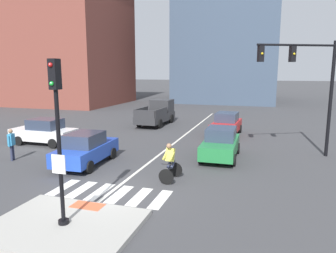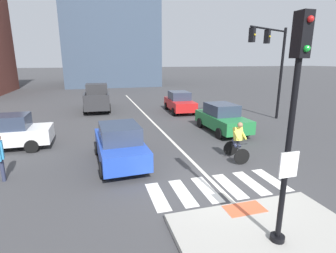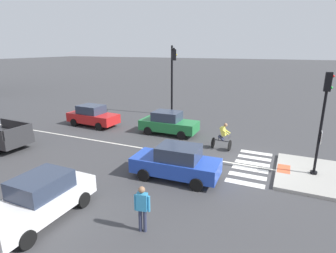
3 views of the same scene
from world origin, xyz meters
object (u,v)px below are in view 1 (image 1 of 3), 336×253
(car_green_eastbound_mid, at_px, (221,143))
(car_blue_westbound_near, at_px, (86,149))
(car_white_cross_left, at_px, (44,132))
(traffic_light_mast, at_px, (308,78))
(pedestrian_at_curb_left, at_px, (11,142))
(cyclist, at_px, (170,161))
(car_red_eastbound_far, at_px, (226,124))
(pickup_truck_charcoal_westbound_distant, at_px, (157,113))
(signal_pole, at_px, (58,128))

(car_green_eastbound_mid, bearing_deg, car_blue_westbound_near, -152.75)
(car_white_cross_left, bearing_deg, traffic_light_mast, 5.78)
(pedestrian_at_curb_left, bearing_deg, car_blue_westbound_near, 6.71)
(car_blue_westbound_near, xyz_separation_m, cyclist, (4.72, -1.07, 0.06))
(car_red_eastbound_far, xyz_separation_m, pedestrian_at_curb_left, (-9.88, -10.08, 0.17))
(pickup_truck_charcoal_westbound_distant, xyz_separation_m, pedestrian_at_curb_left, (-3.51, -13.12, 0.00))
(traffic_light_mast, xyz_separation_m, car_green_eastbound_mid, (-4.28, -1.55, -3.48))
(car_blue_westbound_near, relative_size, pickup_truck_charcoal_westbound_distant, 0.81)
(traffic_light_mast, relative_size, cyclist, 3.69)
(car_blue_westbound_near, distance_m, pedestrian_at_curb_left, 4.14)
(signal_pole, height_order, car_green_eastbound_mid, signal_pole)
(traffic_light_mast, bearing_deg, cyclist, -134.84)
(traffic_light_mast, bearing_deg, car_red_eastbound_far, 134.45)
(car_green_eastbound_mid, distance_m, car_blue_westbound_near, 7.02)
(signal_pole, relative_size, pickup_truck_charcoal_westbound_distant, 0.93)
(cyclist, bearing_deg, car_red_eastbound_far, 84.35)
(car_green_eastbound_mid, distance_m, pedestrian_at_curb_left, 10.99)
(cyclist, bearing_deg, car_green_eastbound_mid, 70.42)
(traffic_light_mast, xyz_separation_m, car_red_eastbound_far, (-4.74, 4.84, -3.48))
(car_red_eastbound_far, relative_size, cyclist, 2.49)
(signal_pole, distance_m, cyclist, 5.68)
(car_red_eastbound_far, distance_m, car_white_cross_left, 12.52)
(car_blue_westbound_near, bearing_deg, traffic_light_mast, 24.35)
(traffic_light_mast, distance_m, pickup_truck_charcoal_westbound_distant, 14.02)
(signal_pole, bearing_deg, car_blue_westbound_near, 115.70)
(traffic_light_mast, height_order, pedestrian_at_curb_left, traffic_light_mast)
(car_blue_westbound_near, bearing_deg, pedestrian_at_curb_left, -173.29)
(cyclist, bearing_deg, traffic_light_mast, 45.16)
(car_green_eastbound_mid, relative_size, pedestrian_at_curb_left, 2.47)
(signal_pole, distance_m, pedestrian_at_curb_left, 9.13)
(signal_pole, distance_m, car_red_eastbound_far, 16.00)
(signal_pole, height_order, car_blue_westbound_near, signal_pole)
(traffic_light_mast, height_order, car_red_eastbound_far, traffic_light_mast)
(pedestrian_at_curb_left, bearing_deg, cyclist, -3.82)
(signal_pole, height_order, traffic_light_mast, traffic_light_mast)
(pickup_truck_charcoal_westbound_distant, bearing_deg, cyclist, -68.80)
(car_white_cross_left, height_order, pickup_truck_charcoal_westbound_distant, pickup_truck_charcoal_westbound_distant)
(signal_pole, bearing_deg, pickup_truck_charcoal_westbound_distant, 100.58)
(car_red_eastbound_far, bearing_deg, signal_pole, -100.54)
(car_red_eastbound_far, height_order, cyclist, cyclist)
(signal_pole, relative_size, traffic_light_mast, 0.78)
(signal_pole, xyz_separation_m, car_green_eastbound_mid, (3.37, 9.19, -2.24))
(signal_pole, distance_m, traffic_light_mast, 13.24)
(car_green_eastbound_mid, bearing_deg, signal_pole, -110.11)
(pickup_truck_charcoal_westbound_distant, bearing_deg, car_red_eastbound_far, -25.51)
(traffic_light_mast, height_order, car_blue_westbound_near, traffic_light_mast)
(car_red_eastbound_far, bearing_deg, car_green_eastbound_mid, -85.80)
(car_green_eastbound_mid, bearing_deg, pickup_truck_charcoal_westbound_distant, 125.98)
(traffic_light_mast, bearing_deg, car_blue_westbound_near, -155.65)
(traffic_light_mast, relative_size, car_white_cross_left, 1.51)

